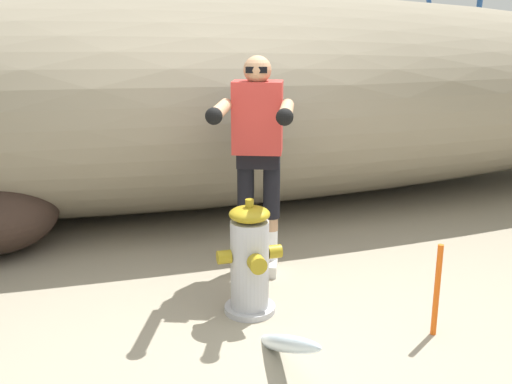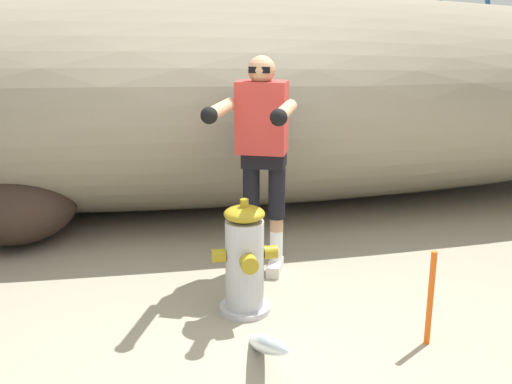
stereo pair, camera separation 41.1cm
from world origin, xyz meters
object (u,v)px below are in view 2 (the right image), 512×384
(survey_stake, at_px, (430,298))
(utility_worker, at_px, (262,139))
(fire_hydrant, at_px, (245,261))
(boulder_large, at_px, (14,201))

(survey_stake, bearing_deg, utility_worker, 122.86)
(fire_hydrant, relative_size, survey_stake, 1.32)
(fire_hydrant, relative_size, boulder_large, 0.62)
(fire_hydrant, distance_m, survey_stake, 1.20)
(fire_hydrant, height_order, survey_stake, fire_hydrant)
(boulder_large, bearing_deg, fire_hydrant, -44.24)
(boulder_large, bearing_deg, survey_stake, -40.07)
(utility_worker, xyz_separation_m, boulder_large, (-2.04, 1.16, -0.71))
(fire_hydrant, bearing_deg, boulder_large, 135.76)
(fire_hydrant, bearing_deg, survey_stake, -31.25)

